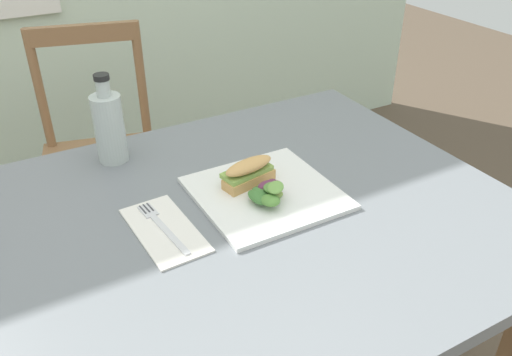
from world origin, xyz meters
TOP-DOWN VIEW (x-y plane):
  - dining_table at (0.05, 0.15)m, footprint 1.14×0.87m
  - chair_wooden_far at (-0.00, 1.04)m, footprint 0.48×0.48m
  - plate_lunch at (0.15, 0.18)m, footprint 0.28×0.28m
  - sandwich_half_front at (0.13, 0.22)m, footprint 0.12×0.07m
  - salad_mixed_greens at (0.14, 0.15)m, footprint 0.09×0.10m
  - napkin_folded at (-0.08, 0.17)m, footprint 0.11×0.21m
  - fork_on_napkin at (-0.08, 0.19)m, footprint 0.04×0.19m
  - bottle_cold_brew at (-0.08, 0.48)m, footprint 0.07×0.07m

SIDE VIEW (x-z plane):
  - chair_wooden_far at x=0.00m, z-range 0.01..0.88m
  - dining_table at x=0.05m, z-range 0.24..0.98m
  - napkin_folded at x=-0.08m, z-range 0.74..0.74m
  - plate_lunch at x=0.15m, z-range 0.74..0.75m
  - fork_on_napkin at x=-0.08m, z-range 0.74..0.75m
  - salad_mixed_greens at x=0.14m, z-range 0.75..0.79m
  - sandwich_half_front at x=0.13m, z-range 0.75..0.81m
  - bottle_cold_brew at x=-0.08m, z-range 0.71..0.92m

